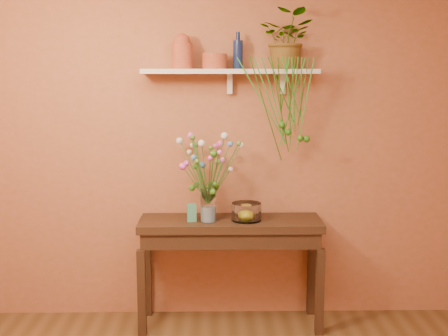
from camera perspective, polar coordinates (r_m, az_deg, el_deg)
The scene contains 13 objects.
room at distance 2.54m, azimuth 0.60°, elevation -3.30°, with size 4.04×4.04×2.70m.
sideboard at distance 4.40m, azimuth 0.62°, elevation -6.58°, with size 1.36×0.44×0.83m.
wall_shelf at distance 4.35m, azimuth 0.73°, elevation 9.36°, with size 1.30×0.24×0.19m.
terracotta_jug at distance 4.34m, azimuth -4.13°, elevation 11.25°, with size 0.19×0.19×0.26m.
terracotta_pot at distance 4.35m, azimuth -0.93°, elevation 10.39°, with size 0.18×0.18×0.11m, color #BF5339.
blue_bottle at distance 4.38m, azimuth 1.37°, elevation 11.09°, with size 0.08×0.08×0.27m.
spider_plant at distance 4.40m, azimuth 6.28°, elevation 12.41°, with size 0.39×0.34×0.43m, color #2C6414.
plant_fronds at distance 4.25m, azimuth 6.35°, elevation 5.31°, with size 0.55×0.32×0.76m.
glass_vase at distance 4.31m, azimuth -1.55°, elevation -3.90°, with size 0.12×0.12×0.24m.
bouquet at distance 4.23m, azimuth -1.74°, elevation 0.68°, with size 0.51×0.57×0.53m.
glass_bowl at distance 4.34m, azimuth 2.21°, elevation -4.36°, with size 0.22×0.22×0.13m.
lemon at distance 4.35m, azimuth 2.19°, elevation -4.54°, with size 0.08×0.08×0.08m, color yellow.
carton at distance 4.31m, azimuth -3.18°, elevation -4.37°, with size 0.07×0.05×0.13m, color teal.
Camera 1 is at (-0.07, -2.48, 1.89)m, focal length 46.75 mm.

